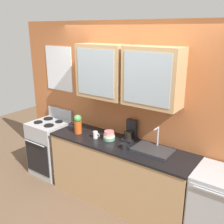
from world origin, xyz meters
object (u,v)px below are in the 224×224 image
at_px(bowl_stack, 109,136).
at_px(dishwasher, 220,211).
at_px(cup_near_sink, 124,146).
at_px(coffee_maker, 130,132).
at_px(vase, 78,124).
at_px(stove_range, 51,147).
at_px(cup_near_bowls, 96,135).
at_px(sink_faucet, 153,149).

bearing_deg(bowl_stack, dishwasher, -1.10).
relative_size(cup_near_sink, coffee_maker, 0.38).
bearing_deg(vase, bowl_stack, 8.84).
height_order(stove_range, bowl_stack, stove_range).
bearing_deg(coffee_maker, vase, -161.43).
distance_m(stove_range, cup_near_sink, 1.66).
xyz_separation_m(stove_range, cup_near_bowls, (1.06, -0.05, 0.51)).
xyz_separation_m(stove_range, vase, (0.73, -0.06, 0.61)).
bearing_deg(sink_faucet, bowl_stack, -176.59).
bearing_deg(stove_range, coffee_maker, 7.71).
distance_m(sink_faucet, cup_near_bowls, 0.87).
distance_m(bowl_stack, dishwasher, 1.67).
distance_m(sink_faucet, coffee_maker, 0.46).
bearing_deg(vase, coffee_maker, 18.57).
xyz_separation_m(cup_near_bowls, coffee_maker, (0.43, 0.25, 0.06)).
height_order(bowl_stack, coffee_maker, coffee_maker).
relative_size(bowl_stack, cup_near_bowls, 1.56).
distance_m(stove_range, cup_near_bowls, 1.18).
height_order(vase, dishwasher, vase).
distance_m(sink_faucet, vase, 1.21).
xyz_separation_m(bowl_stack, coffee_maker, (0.24, 0.18, 0.05)).
distance_m(cup_near_bowls, dishwasher, 1.85).
bearing_deg(sink_faucet, cup_near_bowls, -172.40).
bearing_deg(coffee_maker, cup_near_bowls, -149.83).
distance_m(sink_faucet, bowl_stack, 0.67).
relative_size(vase, cup_near_bowls, 2.68).
bearing_deg(coffee_maker, stove_range, -172.29).
relative_size(bowl_stack, coffee_maker, 0.59).
height_order(stove_range, cup_near_bowls, stove_range).
relative_size(cup_near_bowls, coffee_maker, 0.38).
height_order(cup_near_sink, cup_near_bowls, cup_near_bowls).
bearing_deg(dishwasher, bowl_stack, 178.90).
distance_m(cup_near_sink, dishwasher, 1.35).
distance_m(vase, dishwasher, 2.20).
xyz_separation_m(vase, cup_near_bowls, (0.33, 0.01, -0.10)).
xyz_separation_m(stove_range, cup_near_sink, (1.59, -0.10, 0.50)).
distance_m(bowl_stack, coffee_maker, 0.30).
height_order(cup_near_sink, coffee_maker, coffee_maker).
bearing_deg(cup_near_sink, stove_range, 176.38).
bearing_deg(stove_range, sink_faucet, 1.97).
xyz_separation_m(sink_faucet, cup_near_sink, (-0.34, -0.17, 0.02)).
relative_size(sink_faucet, coffee_maker, 1.72).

